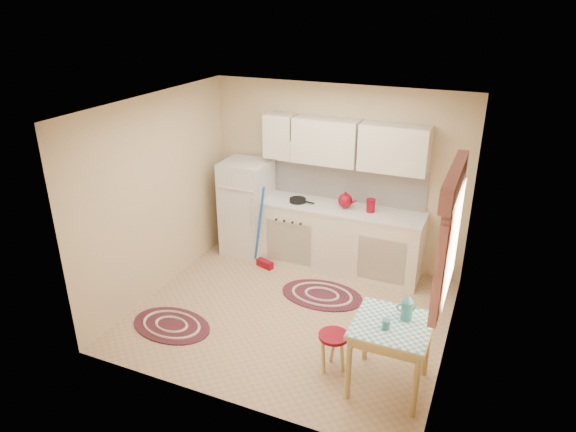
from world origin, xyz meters
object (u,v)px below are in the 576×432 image
object	(u,v)px
fridge	(247,208)
table	(389,356)
stool	(333,352)
base_cabinets	(339,239)

from	to	relation	value
fridge	table	xyz separation A→B (m)	(2.59, -2.04, -0.34)
fridge	stool	size ratio (longest dim) A/B	3.33
base_cabinets	stool	world-z (taller)	base_cabinets
table	stool	bearing A→B (deg)	177.28
base_cabinets	stool	distance (m)	2.17
base_cabinets	fridge	bearing A→B (deg)	-177.95
table	stool	xyz separation A→B (m)	(-0.57, 0.03, -0.15)
fridge	table	world-z (taller)	fridge
fridge	stool	bearing A→B (deg)	-44.94
stool	base_cabinets	bearing A→B (deg)	106.77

